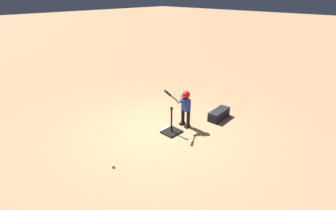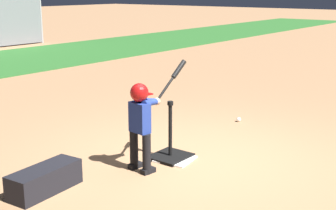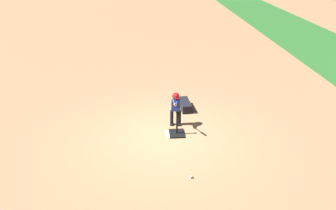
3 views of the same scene
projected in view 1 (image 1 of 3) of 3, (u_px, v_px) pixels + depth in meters
The scene contains 6 objects.
ground_plane at pixel (158, 130), 7.47m from camera, with size 90.00×90.00×0.00m, color #99704C.
home_plate at pixel (170, 131), 7.39m from camera, with size 0.44×0.44×0.02m, color white.
batting_tee at pixel (171, 130), 7.29m from camera, with size 0.50×0.45×0.76m.
batter_child at pixel (185, 104), 7.39m from camera, with size 0.87×0.35×1.29m.
baseball at pixel (113, 166), 5.86m from camera, with size 0.07×0.07×0.07m, color white.
equipment_bag at pixel (219, 114), 8.08m from camera, with size 0.84×0.32×0.28m, color black.
Camera 1 is at (4.51, 4.77, 3.65)m, focal length 28.00 mm.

